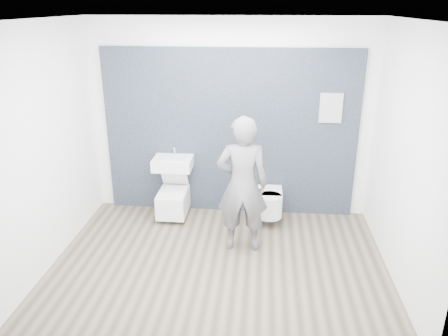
# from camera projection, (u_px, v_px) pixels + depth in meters

# --- Properties ---
(ground) EXTENTS (4.00, 4.00, 0.00)m
(ground) POSITION_uv_depth(u_px,v_px,m) (219.00, 262.00, 5.30)
(ground) COLOR brown
(ground) RESTS_ON ground
(room_shell) EXTENTS (4.00, 4.00, 4.00)m
(room_shell) POSITION_uv_depth(u_px,v_px,m) (219.00, 123.00, 4.68)
(room_shell) COLOR white
(room_shell) RESTS_ON ground
(tile_wall) EXTENTS (3.60, 0.06, 2.40)m
(tile_wall) POSITION_uv_depth(u_px,v_px,m) (229.00, 209.00, 6.67)
(tile_wall) COLOR black
(tile_wall) RESTS_ON ground
(washbasin) EXTENTS (0.55, 0.41, 0.41)m
(washbasin) POSITION_uv_depth(u_px,v_px,m) (173.00, 163.00, 6.23)
(washbasin) COLOR white
(washbasin) RESTS_ON ground
(toilet_square) EXTENTS (0.40, 0.58, 0.73)m
(toilet_square) POSITION_uv_depth(u_px,v_px,m) (173.00, 200.00, 6.35)
(toilet_square) COLOR white
(toilet_square) RESTS_ON ground
(toilet_rounded) EXTENTS (0.36, 0.60, 0.33)m
(toilet_rounded) POSITION_uv_depth(u_px,v_px,m) (270.00, 202.00, 6.20)
(toilet_rounded) COLOR white
(toilet_rounded) RESTS_ON ground
(info_placard) EXTENTS (0.31, 0.03, 0.41)m
(info_placard) POSITION_uv_depth(u_px,v_px,m) (322.00, 214.00, 6.51)
(info_placard) COLOR white
(info_placard) RESTS_ON ground
(visitor) EXTENTS (0.66, 0.45, 1.74)m
(visitor) POSITION_uv_depth(u_px,v_px,m) (242.00, 185.00, 5.33)
(visitor) COLOR #5F5E62
(visitor) RESTS_ON ground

